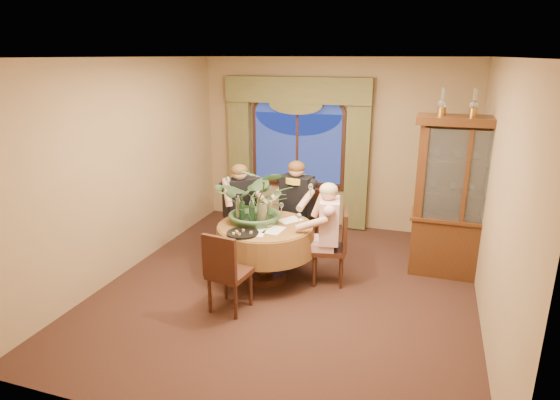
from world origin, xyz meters
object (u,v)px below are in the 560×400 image
(china_cabinet, at_px, (463,199))
(wine_bottle_3, at_px, (252,212))
(dining_table, at_px, (265,252))
(oil_lamp_left, at_px, (443,102))
(wine_bottle_0, at_px, (238,208))
(chair_right, at_px, (328,247))
(person_back, at_px, (240,210))
(oil_lamp_right, at_px, (507,103))
(olive_bowl, at_px, (266,225))
(centerpiece_plant, at_px, (258,173))
(chair_front_left, at_px, (230,271))
(chair_back_right, at_px, (301,223))
(person_scarf, at_px, (297,208))
(wine_bottle_1, at_px, (252,209))
(oil_lamp_center, at_px, (474,102))
(stoneware_vase, at_px, (263,212))
(chair_back, at_px, (244,222))
(person_pink, at_px, (329,234))
(wine_bottle_2, at_px, (242,211))

(china_cabinet, xyz_separation_m, wine_bottle_3, (-2.53, -0.95, -0.14))
(dining_table, bearing_deg, wine_bottle_3, -165.74)
(oil_lamp_left, distance_m, wine_bottle_0, 2.89)
(chair_right, xyz_separation_m, person_back, (-1.40, 0.43, 0.21))
(oil_lamp_right, height_order, olive_bowl, oil_lamp_right)
(person_back, bearing_deg, wine_bottle_3, 79.34)
(oil_lamp_right, bearing_deg, centerpiece_plant, -163.94)
(oil_lamp_right, distance_m, chair_front_left, 3.81)
(centerpiece_plant, bearing_deg, person_back, 133.72)
(chair_right, height_order, wine_bottle_3, wine_bottle_3)
(chair_back_right, height_order, person_back, person_back)
(person_scarf, distance_m, wine_bottle_1, 0.91)
(china_cabinet, distance_m, centerpiece_plant, 2.65)
(chair_right, relative_size, wine_bottle_3, 2.91)
(oil_lamp_right, relative_size, person_back, 0.25)
(oil_lamp_center, relative_size, chair_right, 0.35)
(centerpiece_plant, xyz_separation_m, olive_bowl, (0.16, -0.16, -0.62))
(centerpiece_plant, xyz_separation_m, wine_bottle_1, (-0.09, -0.01, -0.48))
(person_scarf, bearing_deg, person_back, 30.80)
(china_cabinet, bearing_deg, centerpiece_plant, -161.74)
(chair_right, bearing_deg, centerpiece_plant, 83.05)
(dining_table, relative_size, person_back, 0.95)
(wine_bottle_0, xyz_separation_m, wine_bottle_3, (0.23, -0.10, 0.00))
(oil_lamp_center, relative_size, centerpiece_plant, 0.30)
(chair_front_left, distance_m, wine_bottle_3, 0.93)
(person_back, xyz_separation_m, wine_bottle_0, (0.21, -0.53, 0.23))
(stoneware_vase, bearing_deg, wine_bottle_3, -123.60)
(china_cabinet, distance_m, oil_lamp_right, 1.28)
(oil_lamp_left, xyz_separation_m, oil_lamp_right, (0.73, 0.00, 0.00))
(oil_lamp_right, height_order, person_scarf, oil_lamp_right)
(china_cabinet, distance_m, chair_back, 3.03)
(person_back, xyz_separation_m, person_scarf, (0.77, 0.28, 0.02))
(chair_right, bearing_deg, wine_bottle_0, 83.34)
(dining_table, height_order, wine_bottle_3, wine_bottle_3)
(oil_lamp_left, distance_m, wine_bottle_1, 2.73)
(chair_right, distance_m, stoneware_vase, 0.96)
(oil_lamp_left, relative_size, chair_back, 0.35)
(stoneware_vase, bearing_deg, wine_bottle_1, -170.74)
(chair_back_right, xyz_separation_m, stoneware_vase, (-0.29, -0.80, 0.40))
(wine_bottle_3, bearing_deg, stoneware_vase, 56.40)
(chair_back, xyz_separation_m, wine_bottle_0, (0.21, -0.64, 0.44))
(person_pink, xyz_separation_m, stoneware_vase, (-0.87, -0.05, 0.21))
(dining_table, distance_m, chair_front_left, 0.88)
(wine_bottle_3, bearing_deg, oil_lamp_left, 23.71)
(oil_lamp_right, distance_m, chair_back_right, 3.09)
(oil_lamp_left, height_order, wine_bottle_1, oil_lamp_left)
(olive_bowl, bearing_deg, chair_back, 129.35)
(chair_back_right, relative_size, wine_bottle_2, 2.91)
(oil_lamp_left, distance_m, olive_bowl, 2.66)
(oil_lamp_center, bearing_deg, china_cabinet, 0.00)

